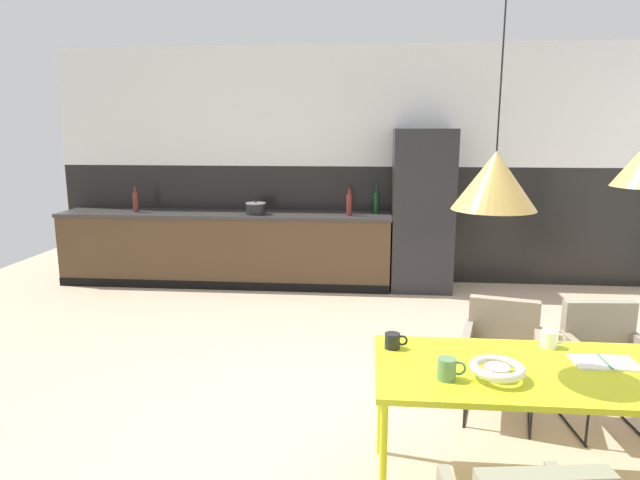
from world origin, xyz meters
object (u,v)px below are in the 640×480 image
Objects in this scene: cooking_pot at (256,208)px; bottle_vinegar_dark at (349,204)px; refrigerator_column at (422,211)px; mug_wide_latte at (550,339)px; armchair_head_of_table at (605,349)px; mug_dark_espresso at (393,341)px; bottle_oil_tall at (376,203)px; open_book at (605,363)px; dining_table at (554,378)px; bottle_wine_green at (136,202)px; fruit_bowl at (497,369)px; armchair_near_window at (502,342)px; pendant_lamp_over_table_near at (495,180)px; mug_tall_blue at (447,369)px.

cooking_pot is 1.12m from bottle_vinegar_dark.
refrigerator_column reaches higher than cooking_pot.
armchair_head_of_table is at bearing 44.68° from mug_wide_latte.
bottle_oil_tall is at bearing 90.97° from mug_dark_espresso.
refrigerator_column is 2.39× the size of armchair_head_of_table.
cooking_pot is (-2.56, 3.71, 0.24)m from open_book.
dining_table is 4.10m from bottle_oil_tall.
fruit_bowl is at bearing -48.84° from bottle_wine_green.
armchair_head_of_table is 6.14× the size of mug_wide_latte.
armchair_near_window is 1.51m from pendant_lamp_over_table_near.
mug_wide_latte is at bearing 48.89° from fruit_bowl.
bottle_wine_green is at bearing 137.25° from open_book.
bottle_wine_green is 5.23m from pendant_lamp_over_table_near.
fruit_bowl is (-0.89, -0.94, 0.25)m from armchair_head_of_table.
open_book is at bearing 21.23° from fruit_bowl.
pendant_lamp_over_table_near reaches higher than armchair_near_window.
mug_tall_blue is 0.43m from mug_dark_espresso.
pendant_lamp_over_table_near is (0.44, -0.23, 0.89)m from mug_dark_espresso.
bottle_vinegar_dark is (-1.17, 3.81, 0.35)m from dining_table.
refrigerator_column is at bearing -8.92° from bottle_oil_tall.
bottle_vinegar_dark is at bearing -63.84° from armchair_head_of_table.
armchair_near_window is 5.63× the size of mug_tall_blue.
dining_table is at bearing -101.45° from mug_wide_latte.
cooking_pot is at bearing 121.04° from dining_table.
armchair_near_window is 0.66m from mug_wide_latte.
mug_wide_latte is 0.38× the size of bottle_oil_tall.
mug_tall_blue is 5.17m from bottle_wine_green.
dining_table is 5.71× the size of open_book.
mug_dark_espresso reaches higher than open_book.
pendant_lamp_over_table_near reaches higher than refrigerator_column.
mug_tall_blue is (-0.24, -4.07, -0.18)m from refrigerator_column.
bottle_oil_tall reaches higher than mug_tall_blue.
mug_tall_blue is 0.91m from pendant_lamp_over_table_near.
mug_wide_latte is at bearing -42.71° from bottle_wine_green.
open_book is 0.86m from mug_tall_blue.
armchair_head_of_table is 2.52× the size of bottle_vinegar_dark.
armchair_near_window is 4.81m from bottle_wine_green.
mug_dark_espresso is 1.02m from pendant_lamp_over_table_near.
bottle_vinegar_dark is 0.24× the size of pendant_lamp_over_table_near.
bottle_wine_green is at bearing 129.47° from mug_dark_espresso.
pendant_lamp_over_table_near is (0.82, -3.84, 0.63)m from bottle_vinegar_dark.
bottle_oil_tall is (-0.31, 4.15, 0.25)m from mug_tall_blue.
fruit_bowl is 1.91× the size of mug_tall_blue.
fruit_bowl is 4.05m from bottle_vinegar_dark.
armchair_near_window is at bearing 64.28° from mug_tall_blue.
bottle_vinegar_dark is at bearing 109.30° from mug_wide_latte.
bottle_oil_tall is 0.26× the size of pendant_lamp_over_table_near.
mug_tall_blue is 0.10× the size of pendant_lamp_over_table_near.
dining_table is at bearing -58.96° from cooking_pot.
mug_tall_blue is at bearing 36.50° from armchair_head_of_table.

